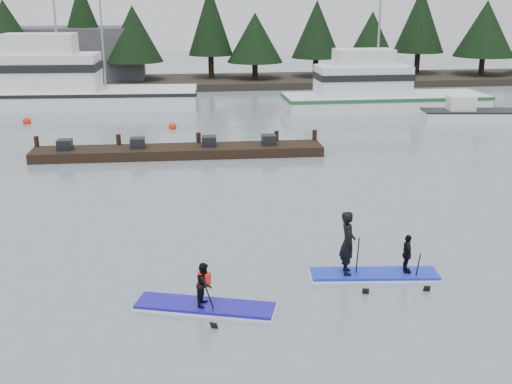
{
  "coord_description": "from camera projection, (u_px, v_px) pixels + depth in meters",
  "views": [
    {
      "loc": [
        -2.87,
        -15.18,
        7.68
      ],
      "look_at": [
        0.0,
        6.0,
        1.1
      ],
      "focal_mm": 45.0,
      "sensor_mm": 36.0,
      "label": 1
    }
  ],
  "objects": [
    {
      "name": "skiff",
      "position": [
        475.0,
        116.0,
        40.31
      ],
      "size": [
        6.72,
        2.83,
        0.76
      ],
      "primitive_type": "cube",
      "rotation": [
        0.0,
        0.0,
        -0.14
      ],
      "color": "white",
      "rests_on": "ground"
    },
    {
      "name": "paddleboard_duo",
      "position": [
        368.0,
        256.0,
        18.07
      ],
      "size": [
        3.67,
        1.39,
        2.46
      ],
      "rotation": [
        0.0,
        0.0,
        -0.11
      ],
      "color": "#162AD3",
      "rests_on": "ground"
    },
    {
      "name": "buoy_c",
      "position": [
        394.0,
        110.0,
        44.6
      ],
      "size": [
        0.62,
        0.62,
        0.62
      ],
      "primitive_type": "sphere",
      "color": "red",
      "rests_on": "ground"
    },
    {
      "name": "ground",
      "position": [
        286.0,
        297.0,
        17.0
      ],
      "size": [
        160.0,
        160.0,
        0.0
      ],
      "primitive_type": "plane",
      "color": "slate",
      "rests_on": "ground"
    },
    {
      "name": "waterfront_building",
      "position": [
        40.0,
        57.0,
        56.14
      ],
      "size": [
        18.0,
        6.0,
        5.0
      ],
      "primitive_type": "cube",
      "color": "#4C4C51",
      "rests_on": "ground"
    },
    {
      "name": "paddleboard_solo",
      "position": [
        205.0,
        297.0,
        16.3
      ],
      "size": [
        3.64,
        1.91,
        1.76
      ],
      "rotation": [
        0.0,
        0.0,
        -0.31
      ],
      "color": "#1911A4",
      "rests_on": "ground"
    },
    {
      "name": "far_shore",
      "position": [
        201.0,
        82.0,
        56.69
      ],
      "size": [
        70.0,
        8.0,
        0.6
      ],
      "primitive_type": "cube",
      "color": "#2D281E",
      "rests_on": "ground"
    },
    {
      "name": "buoy_b",
      "position": [
        173.0,
        129.0,
        38.42
      ],
      "size": [
        0.48,
        0.48,
        0.48
      ],
      "primitive_type": "sphere",
      "color": "red",
      "rests_on": "ground"
    },
    {
      "name": "floating_dock",
      "position": [
        179.0,
        151.0,
        31.83
      ],
      "size": [
        14.33,
        2.27,
        0.48
      ],
      "primitive_type": "cube",
      "rotation": [
        0.0,
        0.0,
        -0.03
      ],
      "color": "black",
      "rests_on": "ground"
    },
    {
      "name": "treeline",
      "position": [
        202.0,
        85.0,
        56.78
      ],
      "size": [
        60.0,
        4.0,
        8.0
      ],
      "primitive_type": null,
      "color": "black",
      "rests_on": "ground"
    },
    {
      "name": "fishing_boat_large",
      "position": [
        67.0,
        97.0,
        45.56
      ],
      "size": [
        17.55,
        5.9,
        9.8
      ],
      "rotation": [
        0.0,
        0.0,
        -0.06
      ],
      "color": "white",
      "rests_on": "ground"
    },
    {
      "name": "fishing_boat_medium",
      "position": [
        379.0,
        102.0,
        44.46
      ],
      "size": [
        13.97,
        4.05,
        8.38
      ],
      "rotation": [
        0.0,
        0.0,
        -0.0
      ],
      "color": "white",
      "rests_on": "ground"
    },
    {
      "name": "buoy_a",
      "position": [
        27.0,
        124.0,
        39.96
      ],
      "size": [
        0.52,
        0.52,
        0.52
      ],
      "primitive_type": "sphere",
      "color": "red",
      "rests_on": "ground"
    }
  ]
}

